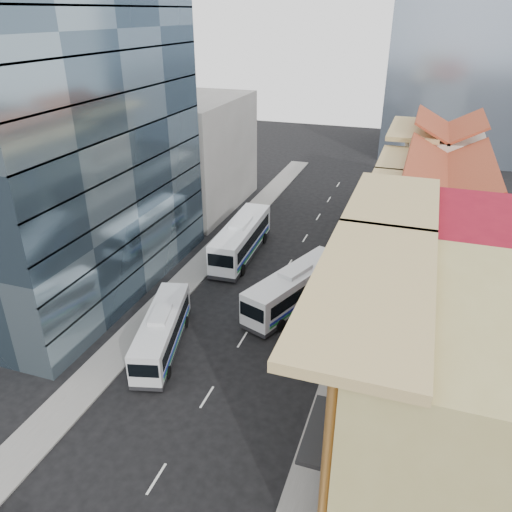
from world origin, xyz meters
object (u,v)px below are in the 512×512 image
at_px(office_tower, 66,126).
at_px(bus_left_far, 241,238).
at_px(shophouse_tan, 436,407).
at_px(bus_left_near, 162,331).
at_px(bus_right, 295,287).

xyz_separation_m(office_tower, bus_left_far, (11.62, 10.32, -12.96)).
xyz_separation_m(shophouse_tan, bus_left_near, (-19.42, 6.93, -4.34)).
relative_size(bus_left_near, bus_left_far, 0.81).
distance_m(bus_left_near, bus_left_far, 17.40).
bearing_deg(bus_right, bus_left_far, 155.33).
distance_m(shophouse_tan, bus_left_far, 31.35).
distance_m(bus_left_far, bus_right, 11.35).
distance_m(office_tower, bus_left_far, 20.23).
bearing_deg(office_tower, bus_left_far, 41.62).
xyz_separation_m(bus_left_near, bus_right, (8.03, 9.34, 0.24)).
distance_m(bus_left_near, bus_right, 12.32).
height_order(office_tower, bus_left_far, office_tower).
bearing_deg(bus_right, shophouse_tan, -34.48).
xyz_separation_m(bus_left_far, bus_right, (8.00, -8.05, -0.14)).
bearing_deg(bus_left_far, bus_right, -47.47).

